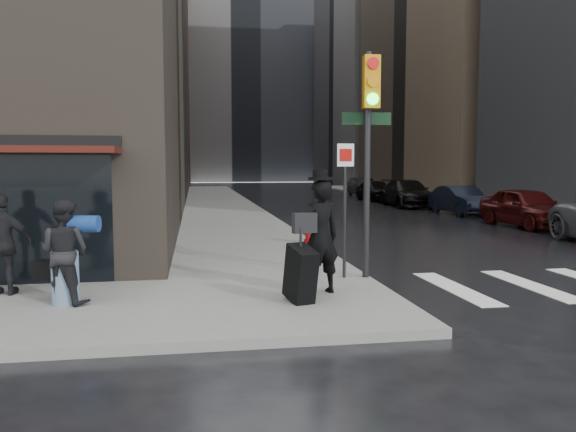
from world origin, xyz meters
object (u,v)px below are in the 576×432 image
Objects in this scene: man_overcoat at (316,242)px; parked_car_3 at (407,193)px; man_jeans at (64,252)px; fire_hydrant at (310,231)px; parked_car_1 at (526,207)px; parked_car_5 at (363,187)px; parked_car_4 at (376,190)px; man_greycoat at (3,244)px; parked_car_2 at (461,200)px; traffic_light at (367,133)px.

man_overcoat is 23.89m from parked_car_3.
fire_hydrant is at bearing -108.36° from man_jeans.
parked_car_1 is 1.06× the size of parked_car_5.
fire_hydrant is at bearing -115.75° from man_overcoat.
parked_car_3 reaches higher than parked_car_5.
parked_car_4 reaches higher than fire_hydrant.
man_greycoat is 0.41× the size of parked_car_4.
man_jeans is 25.84m from parked_car_3.
man_greycoat is 0.41× the size of parked_car_5.
parked_car_2 is (10.65, 16.02, -0.37)m from man_overcoat.
fire_hydrant is 0.18× the size of parked_car_1.
man_jeans is 0.37× the size of parked_car_1.
parked_car_3 is (10.14, 21.63, -0.29)m from man_overcoat.
traffic_light is at bearing -111.20° from parked_car_4.
parked_car_4 is (14.18, 27.15, -0.27)m from man_jeans.
parked_car_1 is at bearing -89.75° from parked_car_5.
man_jeans is at bearing 149.61° from man_greycoat.
parked_car_4 is (-0.06, 5.60, -0.06)m from parked_car_3.
parked_car_1 is 5.60m from parked_car_2.
man_overcoat is at bearing -107.25° from parked_car_5.
man_greycoat is at bearing -13.02° from man_jeans.
parked_car_5 is (0.74, 11.20, -0.08)m from parked_car_3.
traffic_light is (1.28, 1.27, 1.93)m from man_overcoat.
parked_car_5 is (9.61, 31.56, -2.29)m from traffic_light.
man_greycoat is 30.49m from parked_car_4.
parked_car_4 reaches higher than parked_car_5.
parked_car_2 is (9.43, 9.63, 0.19)m from fire_hydrant.
parked_car_3 reaches higher than parked_car_4.
fire_hydrant is 10.17m from parked_car_1.
man_overcoat is 5.36m from man_greycoat.
parked_car_1 is 22.41m from parked_car_5.
man_overcoat reaches higher than parked_car_1.
man_overcoat is 29.03m from parked_car_4.
parked_car_4 is at bearing 94.34° from parked_car_3.
fire_hydrant is 0.15× the size of parked_car_3.
parked_car_3 is at bearing -122.24° from man_greycoat.
man_overcoat is 2.64m from traffic_light.
parked_car_1 is 1.07× the size of parked_car_2.
man_overcoat reaches higher than parked_car_3.
parked_car_3 is at bearing 69.24° from traffic_light.
man_jeans is 0.40× the size of parked_car_5.
parked_car_3 is (8.86, 20.35, -2.21)m from traffic_light.
parked_car_4 is (8.80, 25.96, -2.27)m from traffic_light.
parked_car_2 is at bearing -81.06° from parked_car_3.
parked_car_3 is (14.25, 21.55, -0.21)m from man_jeans.
man_jeans is 17.95m from parked_car_1.
traffic_light reaches higher than fire_hydrant.
parked_car_3 is at bearing 94.08° from parked_car_2.
fire_hydrant is 0.19× the size of parked_car_4.
parked_car_2 reaches higher than fire_hydrant.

